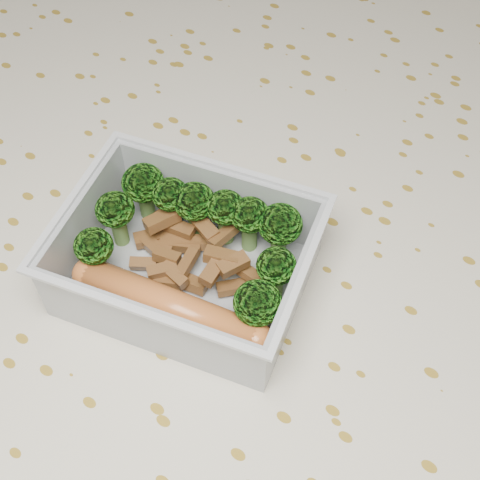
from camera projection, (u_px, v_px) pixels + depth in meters
The scene contains 6 objects.
dining_table at pixel (252, 326), 0.54m from camera, with size 1.40×0.90×0.75m.
tablecloth at pixel (253, 293), 0.50m from camera, with size 1.46×0.96×0.19m.
lunch_container at pixel (187, 265), 0.45m from camera, with size 0.19×0.16×0.06m.
broccoli_florets at pixel (203, 227), 0.45m from camera, with size 0.15×0.11×0.05m.
meat_pile at pixel (186, 254), 0.46m from camera, with size 0.10×0.07×0.03m.
sausage at pixel (170, 307), 0.43m from camera, with size 0.14×0.05×0.02m.
Camera 1 is at (0.15, -0.22, 1.15)m, focal length 50.00 mm.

